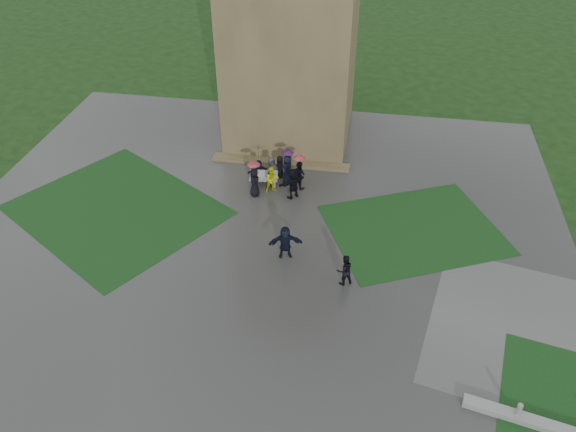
% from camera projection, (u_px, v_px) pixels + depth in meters
% --- Properties ---
extents(ground, '(120.00, 120.00, 0.00)m').
position_uv_depth(ground, '(243.00, 273.00, 28.26)').
color(ground, black).
extents(plaza, '(34.00, 34.00, 0.02)m').
position_uv_depth(plaza, '(252.00, 248.00, 29.83)').
color(plaza, '#333331').
rests_on(plaza, ground).
extents(lawn_inset_left, '(14.10, 13.46, 0.01)m').
position_uv_depth(lawn_inset_left, '(116.00, 210.00, 32.53)').
color(lawn_inset_left, '#123514').
rests_on(lawn_inset_left, plaza).
extents(lawn_inset_right, '(11.12, 10.15, 0.01)m').
position_uv_depth(lawn_inset_right, '(414.00, 229.00, 31.05)').
color(lawn_inset_right, '#123514').
rests_on(lawn_inset_right, plaza).
extents(tower, '(8.00, 8.00, 18.00)m').
position_uv_depth(tower, '(292.00, 3.00, 34.68)').
color(tower, brown).
rests_on(tower, ground).
extents(tower_plinth, '(9.00, 0.80, 0.22)m').
position_uv_depth(tower_plinth, '(281.00, 162.00, 36.53)').
color(tower_plinth, brown).
rests_on(tower_plinth, plaza).
extents(bench, '(1.77, 0.72, 1.00)m').
position_uv_depth(bench, '(264.00, 178.00, 34.28)').
color(bench, '#A3A29E').
rests_on(bench, plaza).
extents(visitor_cluster, '(3.97, 3.30, 2.57)m').
position_uv_depth(visitor_cluster, '(277.00, 173.00, 33.72)').
color(visitor_cluster, black).
rests_on(visitor_cluster, plaza).
extents(pedestrian_mid, '(1.84, 1.06, 1.87)m').
position_uv_depth(pedestrian_mid, '(285.00, 242.00, 28.72)').
color(pedestrian_mid, black).
rests_on(pedestrian_mid, plaza).
extents(pedestrian_near, '(0.95, 0.80, 1.70)m').
position_uv_depth(pedestrian_near, '(344.00, 270.00, 27.15)').
color(pedestrian_near, black).
rests_on(pedestrian_near, plaza).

